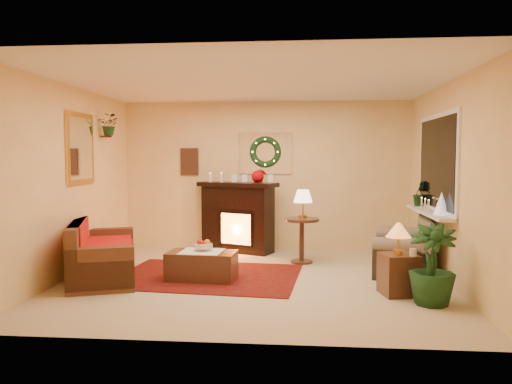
# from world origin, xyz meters

# --- Properties ---
(floor) EXTENTS (5.00, 5.00, 0.00)m
(floor) POSITION_xyz_m (0.00, 0.00, 0.00)
(floor) COLOR beige
(floor) RESTS_ON ground
(ceiling) EXTENTS (5.00, 5.00, 0.00)m
(ceiling) POSITION_xyz_m (0.00, 0.00, 2.60)
(ceiling) COLOR white
(ceiling) RESTS_ON ground
(wall_back) EXTENTS (5.00, 5.00, 0.00)m
(wall_back) POSITION_xyz_m (0.00, 2.25, 1.30)
(wall_back) COLOR #EFD88C
(wall_back) RESTS_ON ground
(wall_front) EXTENTS (5.00, 5.00, 0.00)m
(wall_front) POSITION_xyz_m (0.00, -2.25, 1.30)
(wall_front) COLOR #EFD88C
(wall_front) RESTS_ON ground
(wall_left) EXTENTS (4.50, 4.50, 0.00)m
(wall_left) POSITION_xyz_m (-2.50, 0.00, 1.30)
(wall_left) COLOR #EFD88C
(wall_left) RESTS_ON ground
(wall_right) EXTENTS (4.50, 4.50, 0.00)m
(wall_right) POSITION_xyz_m (2.50, 0.00, 1.30)
(wall_right) COLOR #EFD88C
(wall_right) RESTS_ON ground
(area_rug) EXTENTS (2.59, 2.04, 0.01)m
(area_rug) POSITION_xyz_m (-0.65, 0.16, 0.01)
(area_rug) COLOR #511814
(area_rug) RESTS_ON floor
(sofa) EXTENTS (1.35, 1.97, 0.78)m
(sofa) POSITION_xyz_m (-2.04, -0.02, 0.43)
(sofa) COLOR brown
(sofa) RESTS_ON floor
(red_throw) EXTENTS (0.78, 1.27, 0.02)m
(red_throw) POSITION_xyz_m (-2.11, 0.10, 0.46)
(red_throw) COLOR #CB0300
(red_throw) RESTS_ON sofa
(fireplace) EXTENTS (1.29, 0.84, 1.13)m
(fireplace) POSITION_xyz_m (-0.46, 1.99, 0.55)
(fireplace) COLOR #372117
(fireplace) RESTS_ON floor
(poinsettia) EXTENTS (0.21, 0.21, 0.21)m
(poinsettia) POSITION_xyz_m (-0.11, 1.94, 1.30)
(poinsettia) COLOR #A10309
(poinsettia) RESTS_ON fireplace
(mantel_candle_a) EXTENTS (0.06, 0.06, 0.17)m
(mantel_candle_a) POSITION_xyz_m (-0.94, 1.99, 1.26)
(mantel_candle_a) COLOR white
(mantel_candle_a) RESTS_ON fireplace
(mantel_candle_b) EXTENTS (0.06, 0.06, 0.18)m
(mantel_candle_b) POSITION_xyz_m (-0.74, 1.99, 1.26)
(mantel_candle_b) COLOR beige
(mantel_candle_b) RESTS_ON fireplace
(mantel_mirror) EXTENTS (0.92, 0.02, 0.72)m
(mantel_mirror) POSITION_xyz_m (0.00, 2.23, 1.70)
(mantel_mirror) COLOR white
(mantel_mirror) RESTS_ON wall_back
(wreath) EXTENTS (0.55, 0.11, 0.55)m
(wreath) POSITION_xyz_m (0.00, 2.19, 1.72)
(wreath) COLOR #194719
(wreath) RESTS_ON wall_back
(wall_art) EXTENTS (0.32, 0.03, 0.48)m
(wall_art) POSITION_xyz_m (-1.35, 2.23, 1.55)
(wall_art) COLOR #381E11
(wall_art) RESTS_ON wall_back
(gold_mirror) EXTENTS (0.03, 0.84, 1.00)m
(gold_mirror) POSITION_xyz_m (-2.48, 0.30, 1.75)
(gold_mirror) COLOR gold
(gold_mirror) RESTS_ON wall_left
(hanging_plant) EXTENTS (0.33, 0.28, 0.36)m
(hanging_plant) POSITION_xyz_m (-2.34, 1.05, 1.97)
(hanging_plant) COLOR #194719
(hanging_plant) RESTS_ON wall_left
(loveseat) EXTENTS (1.00, 1.44, 0.76)m
(loveseat) POSITION_xyz_m (2.06, 0.70, 0.42)
(loveseat) COLOR #B7AF9A
(loveseat) RESTS_ON floor
(window_frame) EXTENTS (0.03, 1.86, 1.36)m
(window_frame) POSITION_xyz_m (2.48, 0.55, 1.55)
(window_frame) COLOR white
(window_frame) RESTS_ON wall_right
(window_glass) EXTENTS (0.02, 1.70, 1.22)m
(window_glass) POSITION_xyz_m (2.47, 0.55, 1.55)
(window_glass) COLOR black
(window_glass) RESTS_ON wall_right
(window_sill) EXTENTS (0.22, 1.86, 0.04)m
(window_sill) POSITION_xyz_m (2.38, 0.55, 0.87)
(window_sill) COLOR white
(window_sill) RESTS_ON wall_right
(mini_tree) EXTENTS (0.19, 0.19, 0.29)m
(mini_tree) POSITION_xyz_m (2.42, 0.06, 1.04)
(mini_tree) COLOR white
(mini_tree) RESTS_ON window_sill
(sill_plant) EXTENTS (0.28, 0.22, 0.51)m
(sill_plant) POSITION_xyz_m (2.42, 1.22, 1.08)
(sill_plant) COLOR #1C441F
(sill_plant) RESTS_ON window_sill
(side_table_round) EXTENTS (0.66, 0.66, 0.69)m
(side_table_round) POSITION_xyz_m (0.64, 1.16, 0.32)
(side_table_round) COLOR #3F2A17
(side_table_round) RESTS_ON floor
(lamp_cream) EXTENTS (0.29, 0.29, 0.45)m
(lamp_cream) POSITION_xyz_m (0.65, 1.18, 0.88)
(lamp_cream) COLOR #FFEBBF
(lamp_cream) RESTS_ON side_table_round
(end_table_square) EXTENTS (0.47, 0.47, 0.49)m
(end_table_square) POSITION_xyz_m (1.78, -0.54, 0.27)
(end_table_square) COLOR black
(end_table_square) RESTS_ON floor
(lamp_tiffany) EXTENTS (0.29, 0.29, 0.43)m
(lamp_tiffany) POSITION_xyz_m (1.76, -0.57, 0.74)
(lamp_tiffany) COLOR #FF803F
(lamp_tiffany) RESTS_ON end_table_square
(coffee_table) EXTENTS (0.93, 0.55, 0.38)m
(coffee_table) POSITION_xyz_m (-0.69, -0.04, 0.21)
(coffee_table) COLOR #491D13
(coffee_table) RESTS_ON floor
(fruit_bowl) EXTENTS (0.24, 0.24, 0.06)m
(fruit_bowl) POSITION_xyz_m (-0.67, -0.01, 0.45)
(fruit_bowl) COLOR white
(fruit_bowl) RESTS_ON coffee_table
(floor_palm) EXTENTS (1.82, 1.82, 2.69)m
(floor_palm) POSITION_xyz_m (2.06, -0.92, 0.45)
(floor_palm) COLOR #2D5E2B
(floor_palm) RESTS_ON floor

